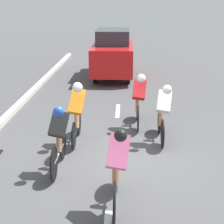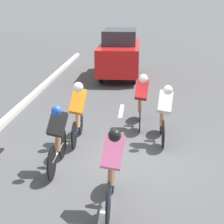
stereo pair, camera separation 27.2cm
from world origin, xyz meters
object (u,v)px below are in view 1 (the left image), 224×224
Objects in this scene: cyclist_orange at (77,110)px; cyclist_white at (163,111)px; cyclist_pink at (117,166)px; support_car at (113,53)px; cyclist_red at (139,99)px; cyclist_black at (59,136)px.

cyclist_white is at bearing -175.18° from cyclist_orange.
cyclist_white is 0.95× the size of cyclist_pink.
support_car is at bearing -79.04° from cyclist_white.
cyclist_red reaches higher than cyclist_pink.
cyclist_white is 0.38× the size of support_car.
cyclist_red is 6.71m from support_car.
cyclist_pink is (0.47, 4.17, -0.01)m from cyclist_red.
support_car reaches higher than cyclist_white.
cyclist_red is at bearing -96.38° from cyclist_pink.
cyclist_orange is at bearing 85.98° from support_car.
support_car reaches higher than cyclist_red.
cyclist_black is 1.04× the size of cyclist_white.
support_car reaches higher than cyclist_black.
cyclist_pink is (-1.21, 1.39, 0.03)m from cyclist_black.
cyclist_orange is 7.92m from support_car.
cyclist_pink reaches higher than cyclist_black.
cyclist_red reaches higher than cyclist_white.
cyclist_black is 1.07× the size of cyclist_orange.
support_car is (-0.56, -7.90, 0.20)m from cyclist_orange.
cyclist_black is at bearing 83.65° from cyclist_orange.
cyclist_black is 0.99× the size of cyclist_red.
cyclist_pink is at bearing 71.81° from cyclist_white.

